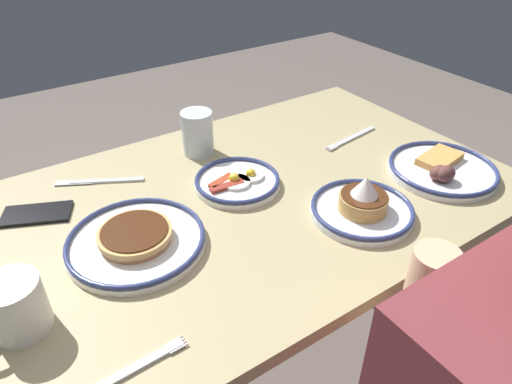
% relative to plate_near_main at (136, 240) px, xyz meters
% --- Properties ---
extents(dining_table, '(1.25, 0.78, 0.76)m').
position_rel_plate_near_main_xyz_m(dining_table, '(-0.28, -0.03, -0.12)').
color(dining_table, tan).
rests_on(dining_table, ground_plane).
extents(plate_near_main, '(0.28, 0.28, 0.04)m').
position_rel_plate_near_main_xyz_m(plate_near_main, '(0.00, 0.00, 0.00)').
color(plate_near_main, white).
rests_on(plate_near_main, dining_table).
extents(plate_center_pancakes, '(0.26, 0.26, 0.05)m').
position_rel_plate_near_main_xyz_m(plate_center_pancakes, '(-0.73, 0.16, -0.00)').
color(plate_center_pancakes, white).
rests_on(plate_center_pancakes, dining_table).
extents(plate_far_companion, '(0.22, 0.22, 0.10)m').
position_rel_plate_near_main_xyz_m(plate_far_companion, '(-0.45, 0.17, 0.01)').
color(plate_far_companion, white).
rests_on(plate_far_companion, dining_table).
extents(plate_far_side, '(0.21, 0.21, 0.04)m').
position_rel_plate_near_main_xyz_m(plate_far_side, '(-0.29, -0.07, -0.00)').
color(plate_far_side, white).
rests_on(plate_far_side, dining_table).
extents(coffee_mug, '(0.13, 0.09, 0.10)m').
position_rel_plate_near_main_xyz_m(coffee_mug, '(0.23, 0.09, 0.03)').
color(coffee_mug, white).
rests_on(coffee_mug, dining_table).
extents(drinking_glass, '(0.08, 0.08, 0.12)m').
position_rel_plate_near_main_xyz_m(drinking_glass, '(-0.29, -0.27, 0.04)').
color(drinking_glass, silver).
rests_on(drinking_glass, dining_table).
extents(cell_phone, '(0.16, 0.12, 0.01)m').
position_rel_plate_near_main_xyz_m(cell_phone, '(0.14, -0.22, -0.01)').
color(cell_phone, black).
rests_on(cell_phone, dining_table).
extents(fork_near, '(0.20, 0.02, 0.01)m').
position_rel_plate_near_main_xyz_m(fork_near, '(0.12, 0.27, -0.01)').
color(fork_near, silver).
rests_on(fork_near, dining_table).
extents(fork_far, '(0.20, 0.04, 0.01)m').
position_rel_plate_near_main_xyz_m(fork_far, '(-0.67, -0.10, -0.01)').
color(fork_far, silver).
rests_on(fork_far, dining_table).
extents(butter_knife, '(0.19, 0.12, 0.01)m').
position_rel_plate_near_main_xyz_m(butter_knife, '(-0.01, -0.27, -0.01)').
color(butter_knife, silver).
rests_on(butter_knife, dining_table).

